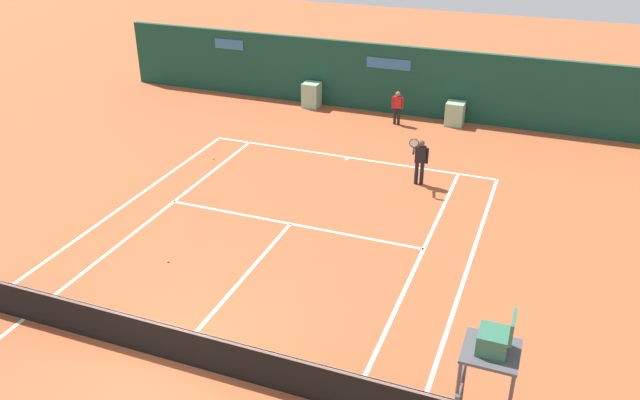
{
  "coord_description": "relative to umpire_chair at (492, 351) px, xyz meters",
  "views": [
    {
      "loc": [
        6.83,
        -8.94,
        9.37
      ],
      "look_at": [
        0.82,
        6.7,
        0.8
      ],
      "focal_mm": 36.5,
      "sensor_mm": 36.0,
      "label": 1
    }
  ],
  "objects": [
    {
      "name": "ground_plane",
      "position": [
        -6.44,
        0.04,
        -1.78
      ],
      "size": [
        80.0,
        80.0,
        0.01
      ],
      "color": "#A8512D"
    },
    {
      "name": "tennis_net",
      "position": [
        -6.44,
        -0.53,
        -1.27
      ],
      "size": [
        12.1,
        0.1,
        1.07
      ],
      "color": "#4C4C51",
      "rests_on": "ground_plane"
    },
    {
      "name": "sponsor_back_wall",
      "position": [
        -6.47,
        16.44,
        -0.39
      ],
      "size": [
        25.0,
        1.02,
        2.89
      ],
      "color": "#144233",
      "rests_on": "ground_plane"
    },
    {
      "name": "umpire_chair",
      "position": [
        0.0,
        0.0,
        0.0
      ],
      "size": [
        1.0,
        1.0,
        2.6
      ],
      "rotation": [
        0.0,
        0.0,
        1.57
      ],
      "color": "#47474C",
      "rests_on": "ground_plane"
    },
    {
      "name": "player_on_baseline",
      "position": [
        -3.55,
        9.87,
        -0.85
      ],
      "size": [
        0.53,
        0.74,
        1.81
      ],
      "rotation": [
        0.0,
        0.0,
        3.33
      ],
      "color": "black",
      "rests_on": "ground_plane"
    },
    {
      "name": "ball_kid_centre_post",
      "position": [
        -5.71,
        15.13,
        -0.99
      ],
      "size": [
        0.46,
        0.22,
        1.39
      ],
      "rotation": [
        0.0,
        0.0,
        3.28
      ],
      "color": "black",
      "rests_on": "ground_plane"
    },
    {
      "name": "tennis_ball_mid_court",
      "position": [
        -8.66,
        2.77,
        -1.75
      ],
      "size": [
        0.07,
        0.07,
        0.07
      ],
      "primitive_type": "sphere",
      "color": "#CCE033",
      "rests_on": "ground_plane"
    },
    {
      "name": "tennis_ball_near_service_line",
      "position": [
        -2.98,
        9.46,
        -1.75
      ],
      "size": [
        0.07,
        0.07,
        0.07
      ],
      "primitive_type": "sphere",
      "color": "#CCE033",
      "rests_on": "ground_plane"
    },
    {
      "name": "tennis_ball_by_sideline",
      "position": [
        -10.94,
        9.26,
        -1.75
      ],
      "size": [
        0.07,
        0.07,
        0.07
      ],
      "primitive_type": "sphere",
      "color": "#CCE033",
      "rests_on": "ground_plane"
    }
  ]
}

